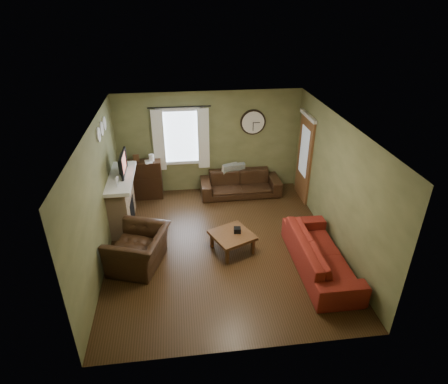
{
  "coord_description": "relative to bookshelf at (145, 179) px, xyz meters",
  "views": [
    {
      "loc": [
        -0.74,
        -6.29,
        4.69
      ],
      "look_at": [
        0.1,
        0.4,
        1.05
      ],
      "focal_mm": 30.0,
      "sensor_mm": 36.0,
      "label": 1
    }
  ],
  "objects": [
    {
      "name": "medallion_mid",
      "position": [
        -0.62,
        -1.17,
        1.75
      ],
      "size": [
        0.28,
        0.28,
        0.03
      ],
      "primitive_type": "cylinder",
      "color": "white",
      "rests_on": "wall_left"
    },
    {
      "name": "pillow_left",
      "position": [
        2.17,
        0.12,
        0.05
      ],
      "size": [
        0.44,
        0.27,
        0.42
      ],
      "primitive_type": "cube",
      "rotation": [
        0.0,
        0.0,
        0.38
      ],
      "color": "gray",
      "rests_on": "sofa_brown"
    },
    {
      "name": "ceiling",
      "position": [
        1.66,
        -2.32,
        2.1
      ],
      "size": [
        4.6,
        5.2,
        0.0
      ],
      "primitive_type": "cube",
      "color": "white",
      "rests_on": "ground"
    },
    {
      "name": "book",
      "position": [
        0.05,
        -0.1,
        0.46
      ],
      "size": [
        0.23,
        0.28,
        0.02
      ],
      "primitive_type": "imported",
      "rotation": [
        0.0,
        0.0,
        0.2
      ],
      "color": "#52331B",
      "rests_on": "bookshelf"
    },
    {
      "name": "wine_glass_a",
      "position": [
        -0.39,
        -1.68,
        0.78
      ],
      "size": [
        0.07,
        0.07,
        0.2
      ],
      "primitive_type": null,
      "color": "white",
      "rests_on": "mantel"
    },
    {
      "name": "medallion_right",
      "position": [
        -0.62,
        -0.82,
        1.75
      ],
      "size": [
        0.28,
        0.28,
        0.03
      ],
      "primitive_type": "cylinder",
      "color": "white",
      "rests_on": "wall_left"
    },
    {
      "name": "tissue_box",
      "position": [
        1.96,
        -2.45,
        -0.1
      ],
      "size": [
        0.15,
        0.15,
        0.11
      ],
      "primitive_type": "cube",
      "rotation": [
        0.0,
        0.0,
        -0.1
      ],
      "color": "black",
      "rests_on": "coffee_table"
    },
    {
      "name": "medallion_left",
      "position": [
        -0.62,
        -1.52,
        1.75
      ],
      "size": [
        0.28,
        0.28,
        0.03
      ],
      "primitive_type": "cylinder",
      "color": "white",
      "rests_on": "wall_left"
    },
    {
      "name": "fireplace",
      "position": [
        -0.44,
        -1.17,
        0.05
      ],
      "size": [
        0.4,
        1.4,
        1.1
      ],
      "primitive_type": "cube",
      "color": "tan",
      "rests_on": "floor"
    },
    {
      "name": "curtain_left",
      "position": [
        0.41,
        0.16,
        0.95
      ],
      "size": [
        0.28,
        0.04,
        1.55
      ],
      "primitive_type": "cube",
      "color": "white",
      "rests_on": "wall_back"
    },
    {
      "name": "pillow_right",
      "position": [
        2.37,
        0.15,
        0.05
      ],
      "size": [
        0.4,
        0.19,
        0.38
      ],
      "primitive_type": "cube",
      "rotation": [
        0.0,
        0.0,
        0.2
      ],
      "color": "gray",
      "rests_on": "sofa_brown"
    },
    {
      "name": "sofa_red",
      "position": [
        3.42,
        -3.26,
        -0.17
      ],
      "size": [
        0.89,
        2.27,
        0.66
      ],
      "primitive_type": "imported",
      "rotation": [
        0.0,
        0.0,
        1.57
      ],
      "color": "maroon",
      "rests_on": "floor"
    },
    {
      "name": "wall_clock",
      "position": [
        2.76,
        0.23,
        1.3
      ],
      "size": [
        0.64,
        0.06,
        0.64
      ],
      "primitive_type": null,
      "color": "white",
      "rests_on": "wall_back"
    },
    {
      "name": "tv_screen",
      "position": [
        -0.31,
        -1.02,
        0.91
      ],
      "size": [
        0.02,
        0.62,
        0.36
      ],
      "primitive_type": "cube",
      "color": "#994C3F",
      "rests_on": "mantel"
    },
    {
      "name": "door",
      "position": [
        3.93,
        -0.47,
        0.55
      ],
      "size": [
        0.05,
        0.9,
        2.1
      ],
      "primitive_type": "cube",
      "color": "brown",
      "rests_on": "floor"
    },
    {
      "name": "bookshelf",
      "position": [
        0.0,
        0.0,
        0.0
      ],
      "size": [
        0.84,
        0.36,
        1.0
      ],
      "primitive_type": null,
      "color": "black",
      "rests_on": "floor"
    },
    {
      "name": "curtain_rod",
      "position": [
        0.96,
        0.16,
        1.77
      ],
      "size": [
        0.03,
        0.03,
        1.5
      ],
      "primitive_type": "cylinder",
      "color": "black",
      "rests_on": "wall_back"
    },
    {
      "name": "wall_left",
      "position": [
        -0.64,
        -2.32,
        0.8
      ],
      "size": [
        0.0,
        5.2,
        2.6
      ],
      "primitive_type": "cube",
      "color": "olive",
      "rests_on": "ground"
    },
    {
      "name": "mantel",
      "position": [
        -0.41,
        -1.17,
        0.64
      ],
      "size": [
        0.58,
        1.6,
        0.08
      ],
      "primitive_type": "cube",
      "color": "white",
      "rests_on": "fireplace"
    },
    {
      "name": "wall_back",
      "position": [
        1.66,
        0.28,
        0.8
      ],
      "size": [
        4.6,
        0.0,
        2.6
      ],
      "primitive_type": "cube",
      "color": "olive",
      "rests_on": "ground"
    },
    {
      "name": "firebox",
      "position": [
        -0.25,
        -1.17,
        -0.2
      ],
      "size": [
        0.04,
        0.6,
        0.55
      ],
      "primitive_type": "cube",
      "color": "black",
      "rests_on": "fireplace"
    },
    {
      "name": "window_pane",
      "position": [
        0.96,
        0.26,
        1.0
      ],
      "size": [
        1.0,
        0.02,
        1.3
      ],
      "primitive_type": null,
      "color": "silver",
      "rests_on": "wall_back"
    },
    {
      "name": "wine_glass_b",
      "position": [
        -0.39,
        -1.6,
        0.78
      ],
      "size": [
        0.07,
        0.07,
        0.2
      ],
      "primitive_type": null,
      "color": "white",
      "rests_on": "mantel"
    },
    {
      "name": "curtain_right",
      "position": [
        1.51,
        0.16,
        0.95
      ],
      "size": [
        0.28,
        0.04,
        1.55
      ],
      "primitive_type": "cube",
      "color": "white",
      "rests_on": "wall_back"
    },
    {
      "name": "tv",
      "position": [
        -0.39,
        -1.02,
        0.85
      ],
      "size": [
        0.08,
        0.6,
        0.35
      ],
      "primitive_type": "imported",
      "rotation": [
        0.0,
        0.0,
        1.57
      ],
      "color": "black",
      "rests_on": "mantel"
    },
    {
      "name": "armchair",
      "position": [
        0.03,
        -2.72,
        -0.13
      ],
      "size": [
        1.29,
        1.38,
        0.73
      ],
      "primitive_type": "imported",
      "rotation": [
        0.0,
        0.0,
        -1.89
      ],
      "color": "black",
      "rests_on": "floor"
    },
    {
      "name": "sofa_brown",
      "position": [
        2.41,
        -0.14,
        -0.2
      ],
      "size": [
        2.03,
        0.79,
        0.59
      ],
      "primitive_type": "imported",
      "color": "black",
      "rests_on": "floor"
    },
    {
      "name": "wall_front",
      "position": [
        1.66,
        -4.92,
        0.8
      ],
      "size": [
        4.6,
        0.0,
        2.6
      ],
      "primitive_type": "cube",
      "color": "olive",
      "rests_on": "ground"
    },
    {
      "name": "wall_right",
      "position": [
        3.96,
        -2.32,
        0.8
      ],
      "size": [
        0.0,
        5.2,
        2.6
      ],
      "primitive_type": "cube",
      "color": "olive",
      "rests_on": "ground"
    },
    {
      "name": "floor",
      "position": [
        1.66,
        -2.32,
        -0.5
      ],
      "size": [
        4.6,
        5.2,
        0.0
      ],
      "primitive_type": "cube",
      "color": "#362211",
      "rests_on": "ground"
    },
    {
      "name": "coffee_table",
      "position": [
        1.85,
        -2.5,
        -0.3
      ],
      "size": [
        0.99,
        0.99,
        0.4
      ],
      "primitive_type": null,
      "rotation": [
        0.0,
        0.0,
        0.42
      ],
      "color": "#52331B",
      "rests_on": "floor"
    }
  ]
}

